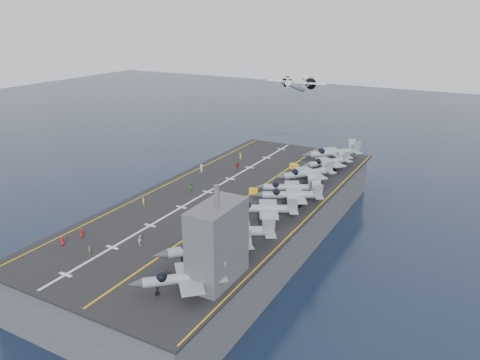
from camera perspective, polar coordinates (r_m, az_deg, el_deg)
The scene contains 30 objects.
ground at distance 105.50m, azimuth -1.06°, elevation -7.31°, with size 500.00×500.00×0.00m, color #142135.
hull at distance 103.33m, azimuth -1.07°, elevation -4.84°, with size 36.00×90.00×10.00m, color #56595E.
flight_deck at distance 101.30m, azimuth -1.09°, elevation -2.16°, with size 38.00×92.00×0.40m, color black.
foul_line at distance 99.86m, azimuth 0.40°, elevation -2.35°, with size 0.35×90.00×0.02m, color gold.
landing_centerline at distance 104.14m, azimuth -3.96°, elevation -1.45°, with size 0.50×90.00×0.02m, color silver.
deck_edge_port at distance 110.16m, azimuth -8.78°, elevation -0.45°, with size 0.25×90.00×0.02m, color gold.
deck_edge_stbd at distance 94.04m, azimuth 8.75°, elevation -4.02°, with size 0.25×90.00×0.02m, color gold.
island_superstructure at distance 67.58m, azimuth -2.80°, elevation -6.61°, with size 5.00×10.00×15.00m, color #56595E, non-canonical shape.
fighter_jet_0 at distance 67.61m, azimuth -6.88°, elevation -11.67°, with size 16.31×16.03×4.77m, color #9BA5AC, non-canonical shape.
fighter_jet_1 at distance 74.58m, azimuth -3.86°, elevation -8.10°, with size 18.25×18.56×5.43m, color gray, non-canonical shape.
fighter_jet_2 at distance 79.47m, azimuth -0.74°, elevation -6.16°, with size 19.27×17.39×5.57m, color gray, non-canonical shape.
fighter_jet_3 at distance 89.10m, azimuth 2.97°, elevation -3.41°, with size 17.48×15.38×5.08m, color #979FA8, non-canonical shape.
fighter_jet_4 at distance 96.36m, azimuth 6.33°, elevation -1.72°, with size 17.29×15.52×5.01m, color gray, non-canonical shape.
fighter_jet_5 at distance 100.88m, azimuth 6.06°, elevation -0.82°, with size 16.02×14.06×4.66m, color #9BA3AC, non-canonical shape.
fighter_jet_6 at distance 109.68m, azimuth 8.21°, elevation 0.92°, with size 17.13×17.83×5.18m, color #A0A8AF, non-canonical shape.
fighter_jet_7 at distance 119.39m, azimuth 10.68°, elevation 2.22°, with size 15.53×16.55×4.79m, color gray, non-canonical shape.
fighter_jet_8 at distance 126.34m, azimuth 11.37°, elevation 3.35°, with size 19.29×19.17×5.67m, color #8F979D, non-canonical shape.
tow_cart_a at distance 82.12m, azimuth -5.30°, elevation -7.01°, with size 2.34×1.64×1.33m, color gold, non-canonical shape.
tow_cart_b at distance 102.88m, azimuth 1.66°, elevation -1.35°, with size 2.21×1.84×1.13m, color yellow, non-canonical shape.
tow_cart_c at distance 120.03m, azimuth 6.62°, elevation 1.66°, with size 2.49×2.05×1.28m, color yellow, non-canonical shape.
crew_0 at distance 85.89m, azimuth -20.86°, elevation -6.94°, with size 0.90×1.12×1.64m, color #B21919.
crew_1 at distance 98.50m, azimuth -11.69°, elevation -2.60°, with size 1.07×0.81×1.61m, color yellow.
crew_2 at distance 104.61m, azimuth -6.02°, elevation -0.86°, with size 1.28×0.97×1.93m, color #1E961F.
crew_3 at distance 116.88m, azimuth -4.71°, elevation 1.42°, with size 1.47×1.33×2.04m, color silver.
crew_4 at distance 118.40m, azimuth -0.32°, elevation 1.73°, with size 1.41×1.14×2.05m, color #B21A19.
crew_5 at distance 127.73m, azimuth 0.05°, elevation 2.97°, with size 0.92×1.13×1.62m, color yellow.
crew_6 at distance 81.17m, azimuth -17.89°, elevation -8.18°, with size 1.14×1.01×1.59m, color green.
crew_7 at distance 82.12m, azimuth -12.08°, elevation -7.18°, with size 1.34×1.30×1.87m, color silver.
transport_plane at distance 149.06m, azimuth 6.84°, elevation 11.31°, with size 19.98×13.93×4.63m, color white, non-canonical shape.
crew_8 at distance 87.75m, azimuth -18.80°, elevation -6.11°, with size 0.90×1.12×1.64m, color #B21919.
Camera 1 is at (47.11, -81.47, 47.67)m, focal length 35.00 mm.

